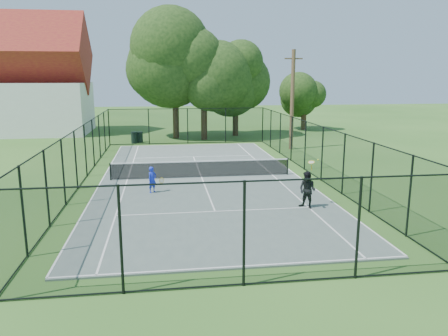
{
  "coord_description": "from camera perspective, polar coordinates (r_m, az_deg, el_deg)",
  "views": [
    {
      "loc": [
        -2.08,
        -23.93,
        5.69
      ],
      "look_at": [
        0.86,
        -3.0,
        1.2
      ],
      "focal_mm": 35.0,
      "sensor_mm": 36.0,
      "label": 1
    }
  ],
  "objects": [
    {
      "name": "utility_pole",
      "position": [
        34.45,
        8.91,
        8.83
      ],
      "size": [
        1.4,
        0.3,
        7.63
      ],
      "color": "#4C3823",
      "rests_on": "ground"
    },
    {
      "name": "tennis_net",
      "position": [
        24.56,
        -2.97,
        -0.04
      ],
      "size": [
        10.08,
        0.08,
        0.95
      ],
      "color": "black",
      "rests_on": "tennis_court"
    },
    {
      "name": "player_blue",
      "position": [
        21.61,
        -9.33,
        -1.51
      ],
      "size": [
        0.86,
        0.54,
        1.29
      ],
      "color": "#1528B8",
      "rests_on": "tennis_court"
    },
    {
      "name": "ground",
      "position": [
        24.69,
        -2.95,
        -1.35
      ],
      "size": [
        120.0,
        120.0,
        0.0
      ],
      "primitive_type": "plane",
      "color": "#2D5A1E"
    },
    {
      "name": "tree_near_left",
      "position": [
        40.43,
        -6.45,
        12.56
      ],
      "size": [
        7.66,
        7.66,
        9.99
      ],
      "color": "#332114",
      "rests_on": "ground"
    },
    {
      "name": "tree_far_right",
      "position": [
        47.37,
        10.46,
        8.83
      ],
      "size": [
        3.97,
        3.97,
        5.25
      ],
      "color": "#332114",
      "rests_on": "ground"
    },
    {
      "name": "player_black",
      "position": [
        19.13,
        10.83,
        -2.83
      ],
      "size": [
        1.1,
        0.99,
        2.07
      ],
      "color": "black",
      "rests_on": "tennis_court"
    },
    {
      "name": "trash_bin_right",
      "position": [
        38.57,
        -10.95,
        3.99
      ],
      "size": [
        0.58,
        0.58,
        0.92
      ],
      "color": "black",
      "rests_on": "ground"
    },
    {
      "name": "building",
      "position": [
        48.3,
        -26.42,
        9.86
      ],
      "size": [
        15.3,
        8.15,
        11.87
      ],
      "color": "silver",
      "rests_on": "ground"
    },
    {
      "name": "tree_near_right",
      "position": [
        42.02,
        1.54,
        11.45
      ],
      "size": [
        6.04,
        6.04,
        8.33
      ],
      "color": "#332114",
      "rests_on": "ground"
    },
    {
      "name": "trash_bin_left",
      "position": [
        38.3,
        -11.64,
        3.94
      ],
      "size": [
        0.58,
        0.58,
        0.97
      ],
      "color": "black",
      "rests_on": "ground"
    },
    {
      "name": "tree_near_mid",
      "position": [
        39.25,
        -2.67,
        11.74
      ],
      "size": [
        6.86,
        6.86,
        8.97
      ],
      "color": "#332114",
      "rests_on": "ground"
    },
    {
      "name": "fence",
      "position": [
        24.39,
        -2.99,
        2.08
      ],
      "size": [
        13.1,
        26.1,
        3.0
      ],
      "color": "black",
      "rests_on": "ground"
    },
    {
      "name": "tennis_court",
      "position": [
        24.68,
        -2.95,
        -1.28
      ],
      "size": [
        11.0,
        24.0,
        0.06
      ],
      "primitive_type": "cube",
      "color": "#55645E",
      "rests_on": "ground"
    }
  ]
}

